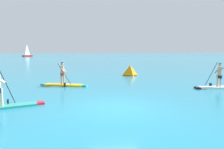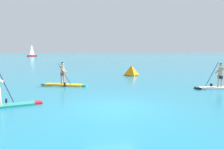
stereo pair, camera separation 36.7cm
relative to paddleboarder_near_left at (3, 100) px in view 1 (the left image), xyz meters
The scene contains 6 objects.
ground 5.22m from the paddleboarder_near_left, 12.27° to the right, with size 440.00×440.00×0.00m, color teal.
paddleboarder_near_left is the anchor object (origin of this frame).
paddleboarder_mid_center 6.00m from the paddleboarder_near_left, 64.41° to the left, with size 3.48×1.76×1.77m.
paddleboarder_far_right 13.20m from the paddleboarder_near_left, ahead, with size 2.99×0.97×1.83m.
race_marker_buoy 14.00m from the paddleboarder_near_left, 48.27° to the left, with size 1.54×1.54×1.08m.
sailboat_left_horizon 84.44m from the paddleboarder_near_left, 99.69° to the left, with size 3.89×3.48×6.39m.
Camera 1 is at (-2.14, -8.66, 2.60)m, focal length 32.20 mm.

